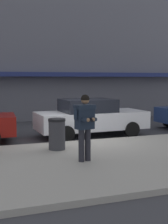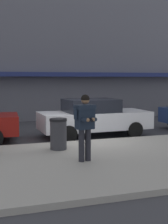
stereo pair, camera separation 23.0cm
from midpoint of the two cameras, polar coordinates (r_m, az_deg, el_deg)
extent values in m
plane|color=#3D3D42|center=(11.60, 0.65, -5.63)|extent=(80.00, 80.00, 0.00)
cube|color=#A8A399|center=(9.46, 12.14, -8.04)|extent=(32.00, 5.30, 0.14)
cube|color=silver|center=(12.00, 5.12, -5.25)|extent=(28.00, 0.12, 0.01)
cube|color=slate|center=(20.23, -4.68, 17.81)|extent=(28.00, 4.00, 12.95)
cube|color=navy|center=(17.54, -2.76, 6.87)|extent=(26.60, 0.70, 0.24)
cube|color=silver|center=(12.81, 2.47, -1.48)|extent=(4.56, 1.99, 0.70)
cube|color=black|center=(12.68, 1.73, 1.21)|extent=(2.13, 1.71, 0.52)
cylinder|color=black|center=(14.21, 6.32, -2.19)|extent=(0.65, 0.24, 0.64)
cylinder|color=black|center=(12.72, 9.78, -3.22)|extent=(0.65, 0.24, 0.64)
cylinder|color=black|center=(13.21, -4.58, -2.80)|extent=(0.65, 0.24, 0.64)
cylinder|color=black|center=(11.59, -2.28, -4.04)|extent=(0.65, 0.24, 0.64)
cylinder|color=#23232B|center=(8.49, 1.50, -5.99)|extent=(0.16, 0.16, 0.88)
cylinder|color=#23232B|center=(8.39, 0.33, -6.13)|extent=(0.16, 0.16, 0.88)
cube|color=#192333|center=(8.32, 0.93, -0.93)|extent=(0.51, 0.39, 0.64)
cube|color=#192333|center=(8.29, 0.93, 0.92)|extent=(0.58, 0.44, 0.12)
cylinder|color=#192333|center=(8.44, 2.50, -0.08)|extent=(0.11, 0.11, 0.30)
cylinder|color=#192333|center=(8.26, 2.38, -1.26)|extent=(0.16, 0.31, 0.10)
sphere|color=#8C6647|center=(8.11, 2.50, -1.40)|extent=(0.10, 0.10, 0.10)
cylinder|color=#192333|center=(8.17, -0.70, -0.28)|extent=(0.11, 0.11, 0.30)
cylinder|color=#192333|center=(8.11, 0.60, -1.40)|extent=(0.16, 0.31, 0.10)
sphere|color=#8C6647|center=(8.03, 1.53, -1.48)|extent=(0.10, 0.10, 0.10)
cube|color=black|center=(8.03, 2.17, -1.47)|extent=(0.10, 0.15, 0.07)
sphere|color=#8C6647|center=(8.25, 1.04, 2.22)|extent=(0.22, 0.22, 0.22)
sphere|color=black|center=(8.25, 1.04, 2.43)|extent=(0.23, 0.23, 0.23)
cylinder|color=#38383D|center=(9.86, -4.04, -4.25)|extent=(0.52, 0.52, 0.90)
cylinder|color=black|center=(9.79, -4.06, -1.42)|extent=(0.55, 0.55, 0.08)
camera|label=1|loc=(0.11, -89.19, 0.09)|focal=50.00mm
camera|label=2|loc=(0.11, 90.81, -0.09)|focal=50.00mm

